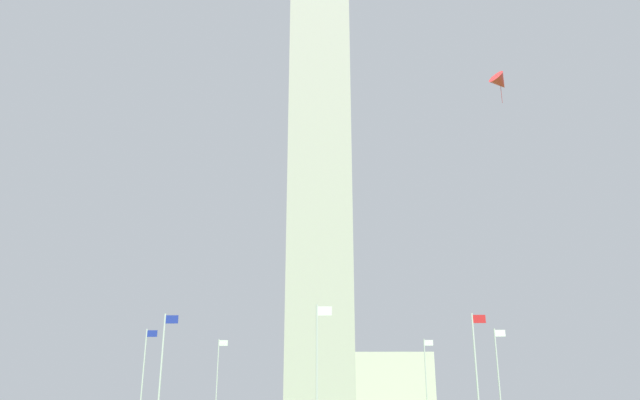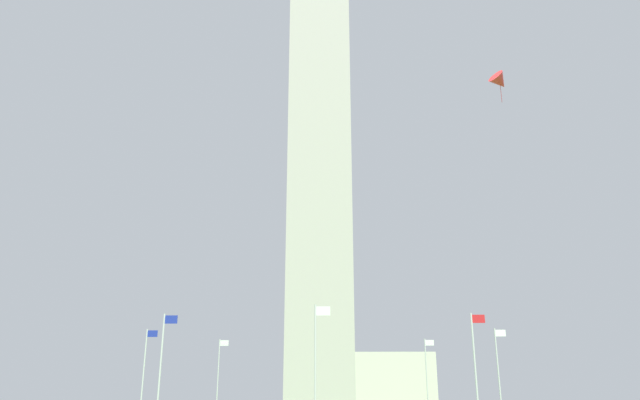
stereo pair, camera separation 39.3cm
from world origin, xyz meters
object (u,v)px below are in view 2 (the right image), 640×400
object	(u,v)px
obelisk_monument	(320,132)
kite_red_delta	(500,81)
flagpole_se	(219,374)
flagpole_sw	(161,365)
flagpole_n	(499,370)
flagpole_e	(323,375)
flagpole_nw	(476,365)
flagpole_ne	(427,374)
distant_building	(361,381)
flagpole_w	(316,362)
flagpole_s	(144,370)

from	to	relation	value
obelisk_monument	kite_red_delta	distance (m)	19.57
flagpole_se	flagpole_sw	size ratio (longest dim) A/B	1.00
flagpole_n	flagpole_se	size ratio (longest dim) A/B	1.00
flagpole_e	flagpole_nw	xyz separation A→B (m)	(12.10, -29.21, 0.00)
flagpole_ne	distant_building	world-z (taller)	distant_building
flagpole_e	kite_red_delta	xyz separation A→B (m)	(17.10, -26.51, 25.89)
flagpole_w	obelisk_monument	bearing A→B (deg)	90.19
flagpole_w	flagpole_nw	xyz separation A→B (m)	(12.10, 5.01, 0.00)
flagpole_se	distant_building	bearing A→B (deg)	63.79
obelisk_monument	flagpole_w	distance (m)	30.38
obelisk_monument	flagpole_n	distance (m)	30.41
obelisk_monument	flagpole_se	distance (m)	30.35
flagpole_e	flagpole_ne	bearing A→B (deg)	-22.50
obelisk_monument	flagpole_sw	xyz separation A→B (m)	(-12.04, -12.10, -25.10)
flagpole_n	distant_building	xyz separation A→B (m)	(-10.87, 49.36, -0.22)
flagpole_nw	distant_building	bearing A→B (deg)	95.44
flagpole_sw	flagpole_w	size ratio (longest dim) A/B	1.00
flagpole_sw	flagpole_s	bearing A→B (deg)	112.50
flagpole_se	flagpole_e	bearing A→B (deg)	22.50
obelisk_monument	flagpole_ne	bearing A→B (deg)	44.87
flagpole_nw	kite_red_delta	world-z (taller)	kite_red_delta
flagpole_ne	distant_building	xyz separation A→B (m)	(-5.86, 37.26, -0.22)
flagpole_n	kite_red_delta	world-z (taller)	kite_red_delta
flagpole_sw	kite_red_delta	xyz separation A→B (m)	(29.19, 2.70, 25.89)
obelisk_monument	flagpole_e	xyz separation A→B (m)	(0.06, 17.11, -25.10)
obelisk_monument	flagpole_n	world-z (taller)	obelisk_monument
flagpole_sw	distant_building	distance (m)	64.14
obelisk_monument	flagpole_nw	distance (m)	30.40
flagpole_s	flagpole_e	bearing A→B (deg)	45.00
flagpole_n	flagpole_e	distance (m)	24.20
flagpole_e	flagpole_w	distance (m)	34.22
flagpole_ne	flagpole_s	size ratio (longest dim) A/B	1.00
flagpole_nw	distant_building	size ratio (longest dim) A/B	0.36
obelisk_monument	flagpole_ne	world-z (taller)	obelisk_monument
flagpole_w	flagpole_nw	world-z (taller)	same
flagpole_e	flagpole_sw	world-z (taller)	same
flagpole_e	flagpole_s	bearing A→B (deg)	-135.00
flagpole_e	flagpole_n	bearing A→B (deg)	-45.00
flagpole_n	distant_building	size ratio (longest dim) A/B	0.36
flagpole_e	flagpole_s	xyz separation A→B (m)	(-17.11, -17.11, 0.00)
distant_building	flagpole_s	bearing A→B (deg)	-115.32
flagpole_w	flagpole_nw	bearing A→B (deg)	22.50
flagpole_ne	distant_building	distance (m)	37.72
flagpole_n	flagpole_w	size ratio (longest dim) A/B	1.00
flagpole_ne	flagpole_sw	size ratio (longest dim) A/B	1.00
kite_red_delta	flagpole_se	bearing A→B (deg)	143.63
flagpole_w	flagpole_s	bearing A→B (deg)	135.00
obelisk_monument	kite_red_delta	xyz separation A→B (m)	(17.15, -9.40, 0.79)
flagpole_n	flagpole_nw	bearing A→B (deg)	-112.50
flagpole_w	flagpole_nw	distance (m)	13.10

